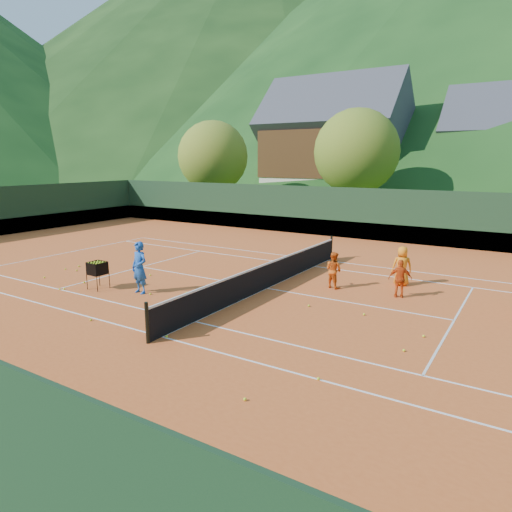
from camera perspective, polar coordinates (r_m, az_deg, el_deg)
The scene contains 38 objects.
ground at distance 16.73m, azimuth 1.35°, elevation -4.13°, with size 400.00×400.00×0.00m, color #2F531A.
clay_court at distance 16.73m, azimuth 1.35°, elevation -4.09°, with size 40.00×24.00×0.02m, color #CA5320.
mountain_far_left at distance 196.31m, azimuth 1.10°, elevation 25.38°, with size 260.00×260.00×100.00m, color black.
coach at distance 16.44m, azimuth -14.36°, elevation -1.42°, with size 0.67×0.44×1.84m, color blue.
student_a at distance 16.90m, azimuth 9.67°, elevation -1.72°, with size 0.65×0.51×1.34m, color #D95713.
student_b at distance 16.24m, azimuth 17.58°, elevation -2.71°, with size 0.77×0.32×1.32m, color #D24712.
student_c at distance 17.78m, azimuth 17.78°, elevation -1.20°, with size 0.73×0.47×1.49m, color orange.
tennis_ball_0 at distance 12.47m, azimuth -12.77°, elevation -9.94°, with size 0.07×0.07×0.07m, color #C9EA27.
tennis_ball_1 at distance 14.28m, azimuth 13.35°, elevation -7.11°, with size 0.07×0.07×0.07m, color #C9EA27.
tennis_ball_2 at distance 12.48m, azimuth -11.11°, elevation -9.84°, with size 0.07×0.07×0.07m, color #C9EA27.
tennis_ball_3 at distance 20.68m, azimuth -21.50°, elevation -1.68°, with size 0.07×0.07×0.07m, color #C9EA27.
tennis_ball_4 at distance 13.06m, azimuth 20.22°, elevation -9.38°, with size 0.07×0.07×0.07m, color #C9EA27.
tennis_ball_5 at distance 11.96m, azimuth -29.18°, elevation -12.21°, with size 0.07×0.07×0.07m, color #C9EA27.
tennis_ball_6 at distance 11.99m, azimuth 18.01°, elevation -11.15°, with size 0.07×0.07×0.07m, color #C9EA27.
tennis_ball_7 at distance 14.79m, azimuth 6.62°, elevation -6.19°, with size 0.07×0.07×0.07m, color #C9EA27.
tennis_ball_8 at distance 18.50m, azimuth -13.94°, elevation -2.74°, with size 0.07×0.07×0.07m, color #C9EA27.
tennis_ball_9 at distance 17.97m, azimuth -23.33°, elevation -3.82°, with size 0.07×0.07×0.07m, color #C9EA27.
tennis_ball_10 at distance 18.97m, azimuth -13.09°, elevation -2.33°, with size 0.07×0.07×0.07m, color #C9EA27.
tennis_ball_11 at distance 15.80m, azimuth -8.83°, elevation -5.05°, with size 0.07×0.07×0.07m, color #C9EA27.
tennis_ball_12 at distance 21.10m, azimuth -22.72°, elevation -1.52°, with size 0.07×0.07×0.07m, color #C9EA27.
tennis_ball_13 at distance 10.48m, azimuth -23.20°, elevation -15.06°, with size 0.07×0.07×0.07m, color #C9EA27.
tennis_ball_14 at distance 18.58m, azimuth -20.68°, elevation -3.11°, with size 0.07×0.07×0.07m, color #C9EA27.
tennis_ball_16 at distance 10.18m, azimuth 7.79°, elevation -14.96°, with size 0.07×0.07×0.07m, color #C9EA27.
tennis_ball_17 at distance 14.29m, azimuth -19.96°, elevation -7.51°, with size 0.07×0.07×0.07m, color #C9EA27.
tennis_ball_19 at distance 16.25m, azimuth -8.70°, elevation -4.56°, with size 0.07×0.07×0.07m, color #C9EA27.
tennis_ball_20 at distance 17.95m, azimuth -22.86°, elevation -3.80°, with size 0.07×0.07×0.07m, color #C9EA27.
tennis_ball_21 at distance 16.35m, azimuth -13.07°, elevation -4.64°, with size 0.07×0.07×0.07m, color #C9EA27.
tennis_ball_24 at distance 15.56m, azimuth -6.59°, elevation -5.26°, with size 0.07×0.07×0.07m, color #C9EA27.
tennis_ball_25 at distance 19.97m, azimuth -24.94°, elevation -2.44°, with size 0.07×0.07×0.07m, color #C9EA27.
tennis_ball_26 at distance 21.47m, azimuth -21.27°, elevation -1.18°, with size 0.07×0.07×0.07m, color #C9EA27.
tennis_ball_27 at distance 9.35m, azimuth -1.40°, elevation -17.47°, with size 0.07×0.07×0.07m, color #C9EA27.
court_lines at distance 16.73m, azimuth 1.35°, elevation -4.05°, with size 23.83×11.03×0.00m.
tennis_net at distance 16.60m, azimuth 1.36°, elevation -2.40°, with size 0.10×12.07×1.10m.
perimeter_fence at distance 16.43m, azimuth 1.37°, elevation 0.13°, with size 40.40×24.24×3.00m.
ball_hopper at distance 17.46m, azimuth -19.22°, elevation -1.52°, with size 0.57×0.57×1.00m.
chalet_left at distance 47.47m, azimuth 9.69°, elevation 13.06°, with size 13.80×9.93×12.92m.
tree_a at distance 39.98m, azimuth -5.37°, elevation 12.28°, with size 6.00×6.00×7.88m.
tree_b at distance 35.97m, azimuth 12.47°, elevation 12.61°, with size 6.40×6.40×8.40m.
Camera 1 is at (8.17, -13.84, 4.65)m, focal length 32.00 mm.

